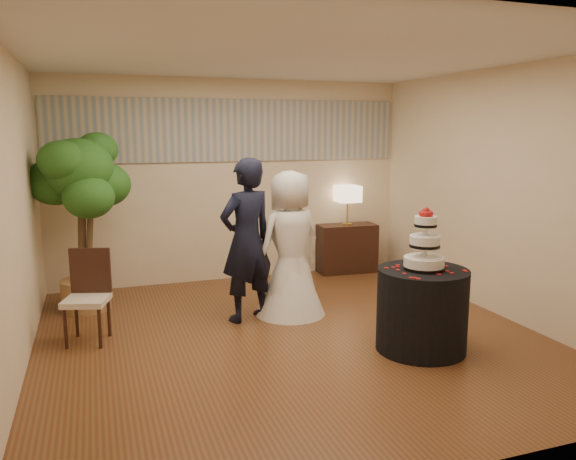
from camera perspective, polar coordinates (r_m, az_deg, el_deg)
name	(u,v)px	position (r m, az deg, el deg)	size (l,w,h in m)	color
floor	(292,337)	(5.88, 0.37, -10.83)	(5.00, 5.00, 0.00)	brown
ceiling	(292,55)	(5.54, 0.40, 17.34)	(5.00, 5.00, 0.00)	white
wall_back	(232,181)	(7.93, -5.70, 4.97)	(5.00, 0.06, 2.80)	beige
wall_front	(438,255)	(3.32, 14.98, -2.44)	(5.00, 0.06, 2.80)	beige
wall_left	(12,215)	(5.27, -26.20, 1.40)	(0.06, 5.00, 2.80)	beige
wall_right	(500,193)	(6.79, 20.72, 3.52)	(0.06, 5.00, 2.80)	beige
mural_border	(232,130)	(7.88, -5.75, 10.04)	(4.90, 0.02, 0.85)	#A3A399
groom	(247,240)	(6.19, -4.23, -1.06)	(0.66, 0.43, 1.81)	black
bride	(290,243)	(6.38, 0.24, -1.38)	(0.81, 0.81, 1.66)	white
cake_table	(422,310)	(5.60, 13.44, -7.89)	(0.86, 0.86, 0.80)	black
wedding_cake	(425,239)	(5.43, 13.74, -0.85)	(0.39, 0.39, 0.59)	white
console	(347,248)	(8.44, 5.98, -1.86)	(0.87, 0.38, 0.72)	black
table_lamp	(348,205)	(8.33, 6.07, 2.52)	(0.32, 0.32, 0.58)	#D7BA8D
ficus_tree	(81,221)	(6.93, -20.27, 0.86)	(1.01, 1.01, 2.13)	#29621F
side_chair	(86,298)	(5.95, -19.81, -6.49)	(0.43, 0.45, 0.93)	black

